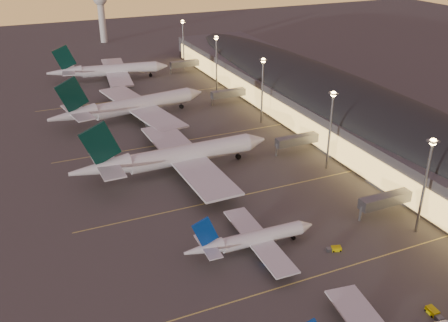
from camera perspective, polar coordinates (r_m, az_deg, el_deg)
ground at (r=118.71m, az=8.15°, el=-11.84°), size 700.00×700.00×0.00m
airliner_narrow_north at (r=121.10m, az=3.14°, el=-8.92°), size 33.71×30.05×12.07m
airliner_wide_near at (r=157.36m, az=-5.65°, el=0.50°), size 64.82×58.90×20.78m
airliner_wide_mid at (r=204.33m, az=-10.57°, el=6.19°), size 65.93×60.79×21.14m
airliner_wide_far at (r=260.91m, az=-12.98°, el=10.06°), size 59.64×54.72×19.08m
terminal_building at (r=199.84m, az=12.66°, el=6.57°), size 56.35×255.00×17.46m
light_masts at (r=177.33m, az=7.50°, el=7.56°), size 2.20×217.20×25.90m
radar_tower at (r=347.96m, az=-13.89°, el=16.58°), size 9.00×9.00×32.50m
lane_markings at (r=148.25m, az=0.08°, el=-3.34°), size 90.00×180.36×0.00m
baggage_tug_c at (r=125.15m, az=12.50°, el=-9.77°), size 3.80×2.38×1.06m
baggage_tug_d at (r=113.27m, az=22.87°, el=-15.71°), size 2.01×4.13×1.20m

